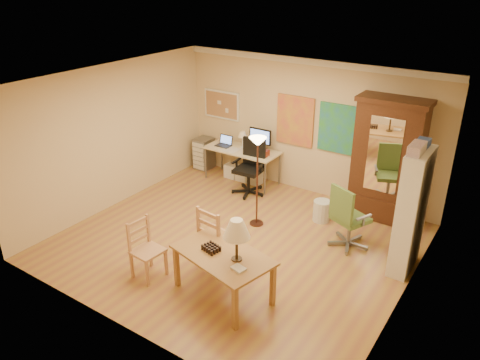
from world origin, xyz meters
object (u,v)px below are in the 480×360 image
Objects in this scene: office_chair_black at (249,179)px; office_chair_green at (347,230)px; computer_desk at (244,162)px; bookshelf at (411,213)px; dining_table at (228,248)px; armoire at (386,168)px.

office_chair_black reaches higher than office_chair_green.
bookshelf is (3.80, -1.33, 0.51)m from computer_desk.
dining_table is at bearing -131.09° from bookshelf.
armoire reaches higher than dining_table.
computer_desk is 1.43× the size of office_chair_black.
armoire is at bearing 11.29° from office_chair_black.
computer_desk is 4.06m from bookshelf.
armoire is (2.97, 0.08, 0.53)m from computer_desk.
office_chair_black is 3.57m from bookshelf.
office_chair_green is at bearing 174.71° from bookshelf.
computer_desk is at bearing 133.91° from office_chair_black.
computer_desk is at bearing 120.12° from dining_table.
office_chair_black is at bearing 117.71° from dining_table.
armoire is at bearing 1.58° from computer_desk.
computer_desk is at bearing 160.75° from bookshelf.
dining_table is 2.40m from office_chair_green.
computer_desk is at bearing 156.49° from office_chair_green.
armoire reaches higher than office_chair_black.
bookshelf is at bearing -5.29° from office_chair_green.
office_chair_black is at bearing 161.60° from office_chair_green.
armoire is (0.99, 3.50, 0.16)m from dining_table.
bookshelf reaches higher than office_chair_black.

